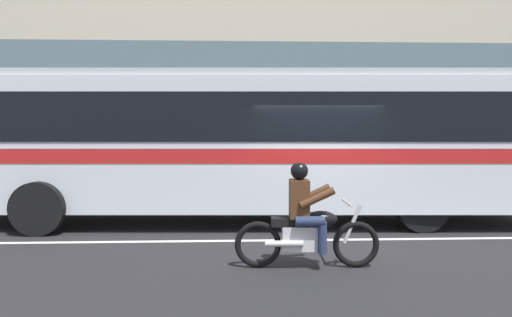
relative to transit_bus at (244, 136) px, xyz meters
name	(u,v)px	position (x,y,z in m)	size (l,w,h in m)	color
ground_plane	(317,233)	(1.42, -1.19, -1.88)	(60.00, 60.00, 0.00)	black
sidewalk_curb	(288,194)	(1.42, 3.91, -1.81)	(28.00, 3.80, 0.15)	#B7B2A8
lane_center_stripe	(322,240)	(1.42, -1.79, -1.88)	(26.60, 0.14, 0.01)	silver
office_building_facade	(282,10)	(1.42, 6.19, 4.24)	(28.00, 0.89, 12.22)	#B2A893
transit_bus	(244,136)	(0.00, 0.00, 0.00)	(12.92, 3.11, 3.22)	silver
motorcycle_with_rider	(306,224)	(0.86, -3.50, -1.23)	(2.14, 0.64, 1.56)	black
fire_hydrant	(300,184)	(1.61, 2.75, -1.37)	(0.22, 0.30, 0.75)	red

